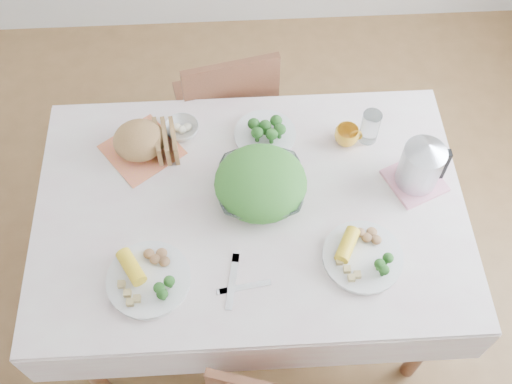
{
  "coord_description": "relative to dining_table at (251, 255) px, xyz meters",
  "views": [
    {
      "loc": [
        -0.04,
        -1.08,
        2.55
      ],
      "look_at": [
        0.02,
        0.02,
        0.82
      ],
      "focal_mm": 42.0,
      "sensor_mm": 36.0,
      "label": 1
    }
  ],
  "objects": [
    {
      "name": "tablecloth",
      "position": [
        0.0,
        0.0,
        0.38
      ],
      "size": [
        1.5,
        1.0,
        0.01
      ],
      "primitive_type": "cube",
      "color": "silver",
      "rests_on": "dining_table"
    },
    {
      "name": "pink_tray",
      "position": [
        0.59,
        0.07,
        0.4
      ],
      "size": [
        0.24,
        0.24,
        0.01
      ],
      "primitive_type": "cube",
      "rotation": [
        0.0,
        0.0,
        0.41
      ],
      "color": "pink",
      "rests_on": "tablecloth"
    },
    {
      "name": "floor",
      "position": [
        0.0,
        0.0,
        -0.38
      ],
      "size": [
        3.6,
        3.6,
        0.0
      ],
      "primitive_type": "plane",
      "color": "brown",
      "rests_on": "ground"
    },
    {
      "name": "glass_tumbler",
      "position": [
        0.45,
        0.27,
        0.45
      ],
      "size": [
        0.08,
        0.08,
        0.13
      ],
      "primitive_type": "cylinder",
      "rotation": [
        0.0,
        0.0,
        -0.21
      ],
      "color": "white",
      "rests_on": "tablecloth"
    },
    {
      "name": "bread_loaf",
      "position": [
        -0.39,
        0.26,
        0.45
      ],
      "size": [
        0.21,
        0.2,
        0.11
      ],
      "primitive_type": "ellipsoid",
      "rotation": [
        0.0,
        0.0,
        -0.1
      ],
      "color": "olive",
      "rests_on": "napkin"
    },
    {
      "name": "broccoli_plate",
      "position": [
        0.07,
        0.3,
        0.4
      ],
      "size": [
        0.27,
        0.27,
        0.02
      ],
      "primitive_type": "cylinder",
      "rotation": [
        0.0,
        0.0,
        -0.19
      ],
      "color": "beige",
      "rests_on": "tablecloth"
    },
    {
      "name": "dinner_plate_right",
      "position": [
        0.36,
        -0.22,
        0.4
      ],
      "size": [
        0.38,
        0.38,
        0.02
      ],
      "primitive_type": "cylinder",
      "rotation": [
        0.0,
        0.0,
        -0.83
      ],
      "color": "white",
      "rests_on": "tablecloth"
    },
    {
      "name": "salad_bowl",
      "position": [
        0.04,
        0.05,
        0.42
      ],
      "size": [
        0.31,
        0.31,
        0.07
      ],
      "primitive_type": "imported",
      "rotation": [
        0.0,
        0.0,
        -0.02
      ],
      "color": "white",
      "rests_on": "tablecloth"
    },
    {
      "name": "fruit_bowl",
      "position": [
        -0.24,
        0.34,
        0.41
      ],
      "size": [
        0.14,
        0.14,
        0.04
      ],
      "primitive_type": "imported",
      "rotation": [
        0.0,
        0.0,
        -0.11
      ],
      "color": "white",
      "rests_on": "tablecloth"
    },
    {
      "name": "dining_table",
      "position": [
        0.0,
        0.0,
        0.0
      ],
      "size": [
        1.4,
        0.9,
        0.75
      ],
      "primitive_type": "cube",
      "color": "brown",
      "rests_on": "floor"
    },
    {
      "name": "knife",
      "position": [
        -0.03,
        -0.3,
        0.39
      ],
      "size": [
        0.17,
        0.04,
        0.0
      ],
      "primitive_type": "cube",
      "rotation": [
        0.0,
        0.0,
        1.72
      ],
      "color": "silver",
      "rests_on": "tablecloth"
    },
    {
      "name": "fork_left",
      "position": [
        -0.07,
        -0.28,
        0.39
      ],
      "size": [
        0.05,
        0.2,
        0.0
      ],
      "primitive_type": "cube",
      "rotation": [
        0.0,
        0.0,
        -0.16
      ],
      "color": "silver",
      "rests_on": "tablecloth"
    },
    {
      "name": "chair_far",
      "position": [
        -0.09,
        0.73,
        0.09
      ],
      "size": [
        0.48,
        0.48,
        0.9
      ],
      "primitive_type": "cube",
      "rotation": [
        0.0,
        0.0,
        3.35
      ],
      "color": "brown",
      "rests_on": "floor"
    },
    {
      "name": "napkin",
      "position": [
        -0.39,
        0.26,
        0.39
      ],
      "size": [
        0.34,
        0.34,
        0.0
      ],
      "primitive_type": "cube",
      "rotation": [
        0.0,
        0.0,
        0.64
      ],
      "color": "#E6794D",
      "rests_on": "tablecloth"
    },
    {
      "name": "yellow_mug",
      "position": [
        0.37,
        0.26,
        0.42
      ],
      "size": [
        0.1,
        0.1,
        0.07
      ],
      "primitive_type": "imported",
      "rotation": [
        0.0,
        0.0,
        -0.09
      ],
      "color": "gold",
      "rests_on": "tablecloth"
    },
    {
      "name": "electric_kettle",
      "position": [
        0.59,
        0.07,
        0.51
      ],
      "size": [
        0.16,
        0.16,
        0.2
      ],
      "primitive_type": "cylinder",
      "rotation": [
        0.0,
        0.0,
        0.08
      ],
      "color": "#B2B5BA",
      "rests_on": "pink_tray"
    },
    {
      "name": "dinner_plate_left",
      "position": [
        -0.34,
        -0.27,
        0.4
      ],
      "size": [
        0.32,
        0.32,
        0.02
      ],
      "primitive_type": "cylinder",
      "rotation": [
        0.0,
        0.0,
        0.18
      ],
      "color": "white",
      "rests_on": "tablecloth"
    }
  ]
}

